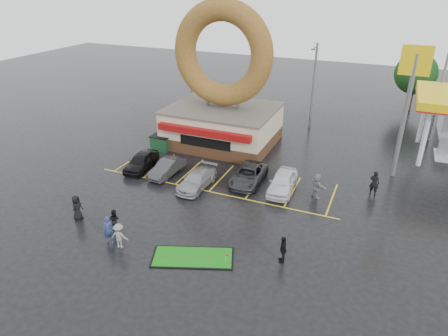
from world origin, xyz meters
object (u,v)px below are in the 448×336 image
at_px(putting_green, 193,257).
at_px(car_dgrey, 167,168).
at_px(dumpster, 161,143).
at_px(person_blue, 108,230).
at_px(car_white, 283,182).
at_px(shell_sign, 410,89).
at_px(car_silver, 197,180).
at_px(streetlight_mid, 313,84).
at_px(person_cameraman, 283,249).
at_px(streetlight_right, 439,94).
at_px(streetlight_left, 191,75).
at_px(donut_shop, 222,99).
at_px(car_black, 141,161).
at_px(car_grey, 249,175).

bearing_deg(putting_green, car_dgrey, 128.08).
bearing_deg(dumpster, person_blue, -68.97).
relative_size(car_dgrey, car_white, 0.89).
xyz_separation_m(shell_sign, car_silver, (-14.18, -8.29, -6.73)).
bearing_deg(car_dgrey, dumpster, 130.76).
height_order(streetlight_mid, person_blue, streetlight_mid).
bearing_deg(person_cameraman, streetlight_right, 137.86).
height_order(streetlight_left, streetlight_mid, same).
xyz_separation_m(donut_shop, streetlight_mid, (7.00, 7.95, 0.32)).
xyz_separation_m(streetlight_mid, dumpster, (-11.74, -11.78, -4.13)).
bearing_deg(person_blue, streetlight_left, 86.78).
xyz_separation_m(car_black, putting_green, (9.64, -9.05, -0.68)).
height_order(donut_shop, person_cameraman, donut_shop).
xyz_separation_m(shell_sign, car_white, (-7.81, -6.23, -6.62)).
bearing_deg(streetlight_mid, car_dgrey, -117.43).
bearing_deg(car_dgrey, donut_shop, 84.52).
height_order(streetlight_mid, car_black, streetlight_mid).
distance_m(car_white, dumpster, 13.37).
xyz_separation_m(car_dgrey, car_grey, (6.74, 1.37, 0.02)).
xyz_separation_m(car_black, car_white, (12.26, 1.01, 0.04)).
height_order(car_dgrey, car_white, car_white).
relative_size(streetlight_left, car_dgrey, 2.28).
bearing_deg(putting_green, shell_sign, 57.37).
distance_m(streetlight_left, car_black, 15.97).
relative_size(shell_sign, person_cameraman, 6.19).
distance_m(shell_sign, dumpster, 21.99).
distance_m(car_dgrey, putting_green, 11.38).
bearing_deg(shell_sign, car_silver, -149.69).
relative_size(car_black, car_grey, 0.87).
distance_m(streetlight_right, dumpster, 27.28).
xyz_separation_m(person_blue, person_cameraman, (10.45, 2.51, -0.08)).
bearing_deg(putting_green, person_blue, -172.77).
distance_m(donut_shop, car_dgrey, 9.26).
xyz_separation_m(streetlight_mid, car_grey, (-1.70, -14.89, -4.11)).
relative_size(shell_sign, putting_green, 2.01).
bearing_deg(car_black, shell_sign, 14.63).
bearing_deg(car_white, car_silver, -165.26).
height_order(streetlight_left, car_silver, streetlight_left).
bearing_deg(dumpster, putting_green, -50.30).
distance_m(streetlight_mid, car_grey, 15.54).
distance_m(donut_shop, car_black, 9.91).
bearing_deg(shell_sign, person_blue, -133.14).
xyz_separation_m(shell_sign, streetlight_right, (3.00, 9.92, -2.60)).
distance_m(car_black, person_blue, 10.59).
relative_size(car_grey, person_blue, 2.58).
bearing_deg(person_blue, car_grey, 45.55).
bearing_deg(streetlight_left, putting_green, -62.56).
xyz_separation_m(shell_sign, car_grey, (-10.70, -5.97, -6.71)).
height_order(streetlight_left, streetlight_right, same).
bearing_deg(shell_sign, car_white, -141.41).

